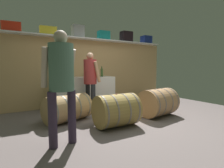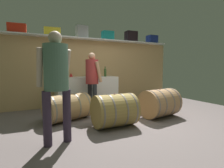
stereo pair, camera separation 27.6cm
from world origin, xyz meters
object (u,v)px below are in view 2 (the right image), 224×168
at_px(toolcase_grey, 82,32).
at_px(wine_barrel_far, 160,103).
at_px(wine_bottle_clear, 91,72).
at_px(wine_bottle_green, 105,72).
at_px(visitor_tasting, 56,76).
at_px(toolcase_red, 17,29).
at_px(wine_bottle_amber, 63,72).
at_px(toolcase_navy, 152,39).
at_px(toolcase_teal, 108,36).
at_px(work_cabinet, 87,92).
at_px(toolcase_black, 131,37).
at_px(wine_barrel_flank, 68,107).
at_px(red_funnel, 71,75).
at_px(wine_glass, 64,74).
at_px(winemaker_pouring, 92,76).
at_px(wine_barrel_near, 115,110).
at_px(toolcase_yellow, 52,32).

relative_size(toolcase_grey, wine_barrel_far, 0.38).
bearing_deg(toolcase_grey, wine_bottle_clear, -42.35).
relative_size(wine_bottle_green, wine_bottle_clear, 0.89).
bearing_deg(visitor_tasting, wine_bottle_green, 40.93).
distance_m(toolcase_red, visitor_tasting, 2.72).
bearing_deg(wine_bottle_amber, toolcase_navy, 3.39).
relative_size(toolcase_teal, work_cabinet, 0.20).
bearing_deg(toolcase_black, visitor_tasting, -135.73).
bearing_deg(wine_bottle_amber, wine_barrel_flank, -97.01).
bearing_deg(visitor_tasting, red_funnel, 61.86).
bearing_deg(wine_barrel_flank, toolcase_teal, 22.21).
distance_m(work_cabinet, wine_bottle_clear, 0.60).
bearing_deg(wine_bottle_amber, wine_glass, -93.64).
height_order(red_funnel, winemaker_pouring, winemaker_pouring).
bearing_deg(wine_barrel_far, toolcase_navy, 47.42).
xyz_separation_m(toolcase_grey, visitor_tasting, (-1.13, -2.43, -1.15)).
xyz_separation_m(wine_bottle_amber, wine_barrel_near, (0.59, -1.92, -0.69)).
height_order(wine_bottle_amber, wine_bottle_clear, wine_bottle_clear).
relative_size(toolcase_teal, wine_bottle_amber, 1.13).
height_order(toolcase_black, winemaker_pouring, toolcase_black).
xyz_separation_m(wine_barrel_near, wine_barrel_flank, (-0.73, 0.79, -0.03)).
relative_size(wine_bottle_clear, red_funnel, 3.02).
distance_m(toolcase_red, wine_barrel_flank, 2.43).
distance_m(work_cabinet, wine_barrel_flank, 1.35).
height_order(wine_glass, wine_barrel_far, wine_glass).
bearing_deg(toolcase_navy, work_cabinet, -172.68).
relative_size(toolcase_teal, wine_barrel_far, 0.37).
bearing_deg(toolcase_teal, toolcase_navy, 1.61).
bearing_deg(work_cabinet, toolcase_navy, 5.42).
bearing_deg(wine_bottle_green, wine_barrel_flank, -142.29).
distance_m(toolcase_black, wine_bottle_green, 1.59).
height_order(wine_barrel_far, visitor_tasting, visitor_tasting).
xyz_separation_m(wine_barrel_near, wine_barrel_far, (1.24, 0.15, 0.01)).
relative_size(toolcase_navy, visitor_tasting, 0.20).
relative_size(toolcase_teal, wine_barrel_near, 0.43).
bearing_deg(toolcase_black, wine_barrel_flank, -147.94).
bearing_deg(work_cabinet, winemaker_pouring, -95.81).
bearing_deg(red_funnel, wine_bottle_amber, -144.49).
distance_m(toolcase_red, wine_bottle_amber, 1.54).
distance_m(toolcase_yellow, toolcase_teal, 1.65).
relative_size(toolcase_red, wine_bottle_amber, 1.39).
height_order(wine_glass, red_funnel, wine_glass).
height_order(toolcase_red, toolcase_yellow, toolcase_red).
distance_m(toolcase_teal, toolcase_navy, 1.72).
bearing_deg(winemaker_pouring, wine_barrel_near, -6.25).
xyz_separation_m(wine_glass, visitor_tasting, (-0.53, -2.10, 0.05)).
relative_size(toolcase_navy, red_funnel, 3.05).
bearing_deg(toolcase_yellow, work_cabinet, -10.54).
relative_size(toolcase_grey, visitor_tasting, 0.21).
xyz_separation_m(toolcase_red, work_cabinet, (1.71, -0.24, -1.67)).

